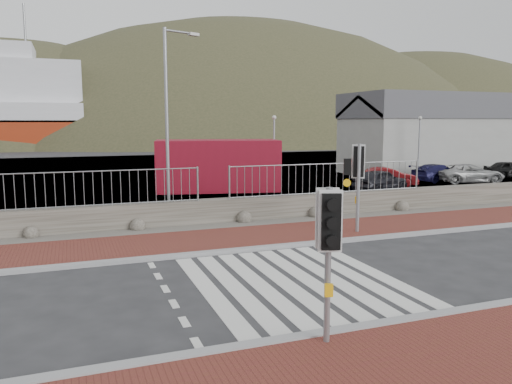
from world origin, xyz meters
name	(u,v)px	position (x,y,z in m)	size (l,w,h in m)	color
ground	(296,281)	(0.00, 0.00, 0.00)	(220.00, 220.00, 0.00)	#28282B
sidewalk_near	(443,381)	(0.00, -5.00, 0.04)	(40.00, 4.00, 0.08)	maroon
sidewalk_far	(236,238)	(0.00, 4.50, 0.04)	(40.00, 3.00, 0.08)	maroon
kerb_near	(366,327)	(0.00, -3.00, 0.05)	(40.00, 0.25, 0.12)	gray
kerb_far	(252,249)	(0.00, 3.00, 0.05)	(40.00, 0.25, 0.12)	gray
zebra_crossing	(296,281)	(0.00, 0.00, 0.01)	(4.62, 5.60, 0.01)	silver
gravel_strip	(219,227)	(0.00, 6.50, 0.03)	(40.00, 1.50, 0.06)	#59544C
stone_wall	(213,211)	(0.00, 7.30, 0.45)	(40.00, 0.60, 0.90)	#4D493F
railing	(214,175)	(0.00, 7.15, 1.82)	(18.07, 0.07, 1.22)	gray
quay	(140,172)	(0.00, 27.90, 0.00)	(120.00, 40.00, 0.50)	#4C4C4F
water	(107,149)	(0.00, 62.90, 0.00)	(220.00, 50.00, 0.05)	#3F4C54
harbor_building	(429,133)	(20.00, 19.90, 2.93)	(12.20, 6.20, 5.80)	#9E9E99
hills_backdrop	(138,259)	(6.74, 87.90, -23.05)	(254.00, 90.00, 100.00)	#343620
traffic_signal_near	(328,233)	(-0.97, -3.31, 1.94)	(0.44, 0.33, 2.69)	gray
traffic_signal_far	(358,169)	(4.05, 3.91, 2.19)	(0.74, 0.48, 3.03)	gray
streetlight	(169,115)	(-1.38, 8.14, 4.00)	(1.45, 0.66, 7.10)	gray
shipping_container	(218,165)	(2.71, 16.06, 1.39)	(6.65, 2.77, 2.77)	maroon
car_a	(380,180)	(10.98, 12.70, 0.60)	(1.41, 3.51, 1.20)	black
car_b	(387,177)	(12.51, 14.21, 0.56)	(1.18, 3.39, 1.12)	#5C0D10
car_c	(437,173)	(16.82, 15.03, 0.56)	(1.58, 3.89, 1.13)	#15143E
car_d	(469,173)	(18.24, 13.86, 0.59)	(1.95, 4.23, 1.18)	#9D9D9D
car_e	(511,170)	(22.85, 14.92, 0.59)	(1.39, 3.47, 1.18)	black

